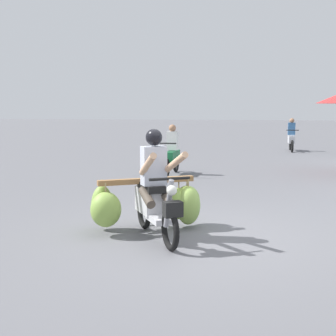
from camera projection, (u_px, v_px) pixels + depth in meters
ground_plane at (204, 239)px, 6.77m from camera, size 120.00×120.00×0.00m
motorbike_main_loaded at (153, 200)px, 7.05m from camera, size 1.78×1.88×1.58m
motorbike_distant_ahead_left at (291, 138)px, 20.00m from camera, size 0.50×1.62×1.40m
motorbike_distant_ahead_right at (172, 154)px, 13.09m from camera, size 0.50×1.62×1.40m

